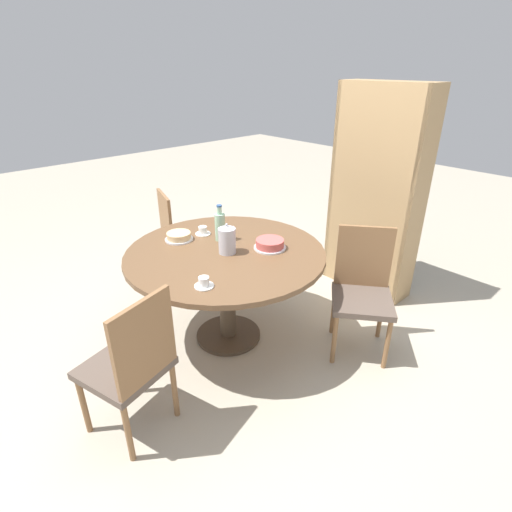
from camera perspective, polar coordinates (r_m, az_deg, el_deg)
The scene contains 12 objects.
ground_plane at distance 3.24m, azimuth -3.94°, elevation -11.33°, with size 14.00×14.00×0.00m, color #B2A893.
dining_table at distance 2.90m, azimuth -4.31°, elevation -1.40°, with size 1.42×1.42×0.75m.
chair_a at distance 2.99m, azimuth 14.94°, elevation -4.60°, with size 0.59×0.59×0.92m.
chair_b at distance 3.80m, azimuth -10.60°, elevation 2.67°, with size 0.53×0.53×0.92m.
chair_c at distance 2.34m, azimuth -17.34°, elevation -14.46°, with size 0.52×0.52×0.92m.
bookshelf at distance 3.68m, azimuth 16.67°, elevation 8.40°, with size 0.81×0.28×1.83m.
coffee_pot at distance 2.78m, azimuth -4.15°, elevation 2.36°, with size 0.12×0.12×0.22m.
water_bottle at distance 2.99m, azimuth -5.16°, elevation 4.29°, with size 0.08×0.08×0.28m.
cake_main at distance 2.87m, azimuth 1.99°, elevation 1.70°, with size 0.23×0.23×0.07m.
cake_second at distance 3.06m, azimuth -10.96°, elevation 2.75°, with size 0.21×0.21×0.06m.
cup_a at distance 3.14m, azimuth -7.59°, elevation 3.54°, with size 0.12×0.12×0.06m.
cup_b at distance 2.40m, azimuth -7.44°, elevation -3.83°, with size 0.12×0.12×0.06m.
Camera 1 is at (2.03, -1.59, 1.96)m, focal length 28.00 mm.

